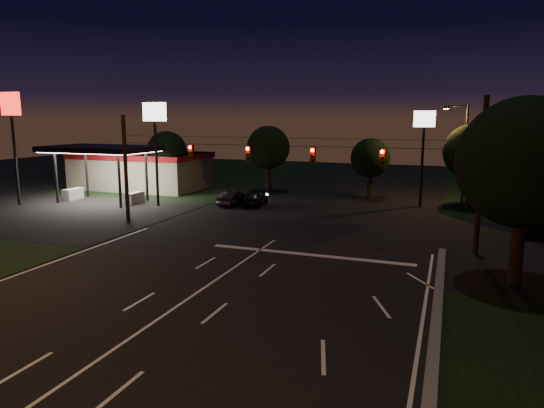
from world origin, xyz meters
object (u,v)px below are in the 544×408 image
at_px(tree_right_near, 525,164).
at_px(car_oncoming_a, 255,198).
at_px(utility_pole_right, 475,254).
at_px(car_oncoming_b, 234,198).

bearing_deg(tree_right_near, car_oncoming_a, 142.11).
xyz_separation_m(utility_pole_right, car_oncoming_b, (-19.81, 9.81, 0.67)).
bearing_deg(car_oncoming_b, utility_pole_right, 157.59).
xyz_separation_m(tree_right_near, car_oncoming_b, (-21.34, 14.64, -5.00)).
relative_size(tree_right_near, car_oncoming_b, 2.14).
distance_m(car_oncoming_a, car_oncoming_b, 1.89).
distance_m(tree_right_near, car_oncoming_a, 25.25).
bearing_deg(car_oncoming_b, car_oncoming_a, -158.88).
relative_size(tree_right_near, car_oncoming_a, 2.18).
relative_size(utility_pole_right, car_oncoming_a, 2.24).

